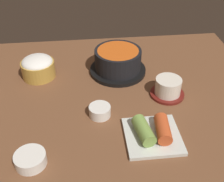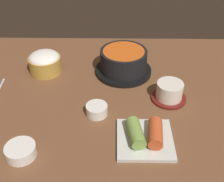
# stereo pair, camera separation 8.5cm
# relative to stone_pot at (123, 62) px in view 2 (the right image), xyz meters

# --- Properties ---
(dining_table) EXTENTS (1.00, 0.76, 0.02)m
(dining_table) POSITION_rel_stone_pot_xyz_m (-0.06, -0.13, -0.05)
(dining_table) COLOR brown
(dining_table) RESTS_ON ground
(stone_pot) EXTENTS (0.19, 0.19, 0.08)m
(stone_pot) POSITION_rel_stone_pot_xyz_m (0.00, 0.00, 0.00)
(stone_pot) COLOR black
(stone_pot) RESTS_ON dining_table
(rice_bowl) EXTENTS (0.11, 0.11, 0.07)m
(rice_bowl) POSITION_rel_stone_pot_xyz_m (-0.26, 0.00, -0.00)
(rice_bowl) COLOR #B78C38
(rice_bowl) RESTS_ON dining_table
(tea_cup_with_saucer) EXTENTS (0.10, 0.10, 0.06)m
(tea_cup_with_saucer) POSITION_rel_stone_pot_xyz_m (0.13, -0.15, -0.01)
(tea_cup_with_saucer) COLOR maroon
(tea_cup_with_saucer) RESTS_ON dining_table
(banchan_cup_center) EXTENTS (0.06, 0.06, 0.03)m
(banchan_cup_center) POSITION_rel_stone_pot_xyz_m (-0.08, -0.22, -0.02)
(banchan_cup_center) COLOR white
(banchan_cup_center) RESTS_ON dining_table
(kimchi_plate) EXTENTS (0.14, 0.14, 0.05)m
(kimchi_plate) POSITION_rel_stone_pot_xyz_m (0.05, -0.32, -0.02)
(kimchi_plate) COLOR silver
(kimchi_plate) RESTS_ON dining_table
(side_bowl_near) EXTENTS (0.07, 0.07, 0.03)m
(side_bowl_near) POSITION_rel_stone_pot_xyz_m (-0.25, -0.37, -0.03)
(side_bowl_near) COLOR white
(side_bowl_near) RESTS_ON dining_table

